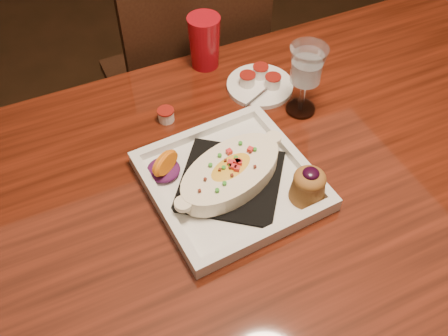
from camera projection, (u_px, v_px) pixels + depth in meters
name	position (u px, v px, depth m)	size (l,w,h in m)	color
floor	(273.00, 330.00, 1.55)	(7.00, 7.00, 0.00)	black
table	(296.00, 204.00, 1.05)	(1.50, 0.90, 0.75)	maroon
chair_far	(188.00, 83.00, 1.53)	(0.42, 0.42, 0.93)	black
plate	(237.00, 178.00, 0.94)	(0.32, 0.32, 0.08)	white
goblet	(307.00, 69.00, 1.01)	(0.08, 0.08, 0.16)	silver
saucer	(260.00, 84.00, 1.14)	(0.15, 0.15, 0.10)	white
creamer_loose	(166.00, 115.00, 1.07)	(0.04, 0.04, 0.03)	white
red_tumbler	(204.00, 42.00, 1.16)	(0.08, 0.08, 0.13)	#AE0C17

